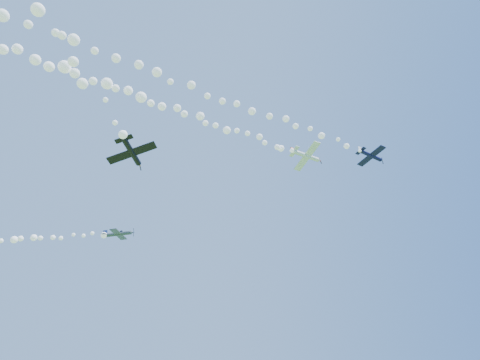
{
  "coord_description": "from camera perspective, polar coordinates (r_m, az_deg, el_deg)",
  "views": [
    {
      "loc": [
        -5.34,
        -66.93,
        2.0
      ],
      "look_at": [
        2.21,
        -6.63,
        43.35
      ],
      "focal_mm": 30.0,
      "sensor_mm": 36.0,
      "label": 1
    }
  ],
  "objects": [
    {
      "name": "plane_navy",
      "position": [
        79.97,
        18.13,
        3.31
      ],
      "size": [
        6.08,
        6.43,
        2.22
      ],
      "rotation": [
        -0.04,
        0.06,
        0.38
      ],
      "color": "#0C0D38"
    },
    {
      "name": "smoke_trail_navy",
      "position": [
        62.12,
        -13.21,
        15.22
      ],
      "size": [
        78.46,
        32.29,
        2.48
      ],
      "primitive_type": null,
      "color": "white"
    },
    {
      "name": "plane_black",
      "position": [
        52.59,
        -15.14,
        3.84
      ],
      "size": [
        6.14,
        5.98,
        2.23
      ],
      "rotation": [
        -0.32,
        0.03,
        1.28
      ],
      "color": "black"
    },
    {
      "name": "plane_grey",
      "position": [
        88.94,
        -16.89,
        -7.34
      ],
      "size": [
        6.83,
        7.19,
        1.95
      ],
      "rotation": [
        0.15,
        -0.09,
        -0.2
      ],
      "color": "#35414E"
    },
    {
      "name": "plane_white",
      "position": [
        80.92,
        9.45,
        3.39
      ],
      "size": [
        7.18,
        7.36,
        2.44
      ],
      "rotation": [
        -0.29,
        -0.01,
        0.38
      ],
      "color": "white"
    },
    {
      "name": "smoke_trail_white",
      "position": [
        68.91,
        -17.91,
        12.66
      ],
      "size": [
        68.2,
        28.88,
        3.06
      ],
      "primitive_type": null,
      "color": "white"
    }
  ]
}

